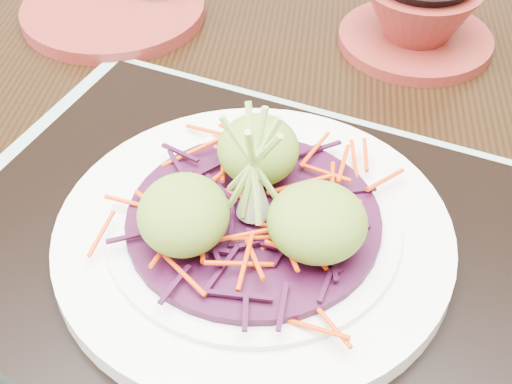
# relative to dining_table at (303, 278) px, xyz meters

# --- Properties ---
(dining_table) EXTENTS (1.23, 0.84, 0.75)m
(dining_table) POSITION_rel_dining_table_xyz_m (0.00, 0.00, 0.00)
(dining_table) COLOR black
(dining_table) RESTS_ON ground
(placemat) EXTENTS (0.58, 0.52, 0.00)m
(placemat) POSITION_rel_dining_table_xyz_m (-0.04, -0.07, 0.10)
(placemat) COLOR #88B095
(placemat) RESTS_ON dining_table
(serving_tray) EXTENTS (0.50, 0.44, 0.02)m
(serving_tray) POSITION_rel_dining_table_xyz_m (-0.04, -0.07, 0.11)
(serving_tray) COLOR black
(serving_tray) RESTS_ON placemat
(white_plate) EXTENTS (0.27, 0.27, 0.02)m
(white_plate) POSITION_rel_dining_table_xyz_m (-0.04, -0.07, 0.13)
(white_plate) COLOR silver
(white_plate) RESTS_ON serving_tray
(cabbage_bed) EXTENTS (0.17, 0.17, 0.01)m
(cabbage_bed) POSITION_rel_dining_table_xyz_m (-0.04, -0.07, 0.14)
(cabbage_bed) COLOR #330A21
(cabbage_bed) RESTS_ON white_plate
(carrot_julienne) EXTENTS (0.21, 0.21, 0.01)m
(carrot_julienne) POSITION_rel_dining_table_xyz_m (-0.04, -0.07, 0.15)
(carrot_julienne) COLOR red
(carrot_julienne) RESTS_ON cabbage_bed
(guacamole_scoops) EXTENTS (0.15, 0.13, 0.05)m
(guacamole_scoops) POSITION_rel_dining_table_xyz_m (-0.04, -0.07, 0.17)
(guacamole_scoops) COLOR #557222
(guacamole_scoops) RESTS_ON cabbage_bed
(scallion_garnish) EXTENTS (0.06, 0.06, 0.09)m
(scallion_garnish) POSITION_rel_dining_table_xyz_m (-0.04, -0.07, 0.19)
(scallion_garnish) COLOR #8EC04C
(scallion_garnish) RESTS_ON cabbage_bed
(terracotta_side_plate) EXTENTS (0.20, 0.20, 0.01)m
(terracotta_side_plate) POSITION_rel_dining_table_xyz_m (-0.22, 0.27, 0.11)
(terracotta_side_plate) COLOR maroon
(terracotta_side_plate) RESTS_ON dining_table
(terracotta_bowl_set) EXTENTS (0.17, 0.17, 0.06)m
(terracotta_bowl_set) POSITION_rel_dining_table_xyz_m (0.10, 0.23, 0.13)
(terracotta_bowl_set) COLOR maroon
(terracotta_bowl_set) RESTS_ON dining_table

